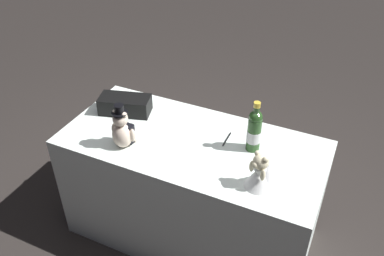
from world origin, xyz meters
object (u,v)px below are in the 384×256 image
object	(u,v)px
gift_case_black	(125,105)
teddy_bear_bride	(262,171)
champagne_bottle	(254,130)
signing_pen	(227,140)
teddy_bear_groom	(123,130)

from	to	relation	value
gift_case_black	teddy_bear_bride	bearing A→B (deg)	164.01
champagne_bottle	signing_pen	world-z (taller)	champagne_bottle
champagne_bottle	gift_case_black	xyz separation A→B (m)	(0.88, -0.02, -0.08)
teddy_bear_groom	signing_pen	bearing A→B (deg)	-150.54
teddy_bear_bride	champagne_bottle	size ratio (longest dim) A/B	0.67
teddy_bear_groom	signing_pen	xyz separation A→B (m)	(-0.53, -0.30, -0.10)
teddy_bear_bride	signing_pen	distance (m)	0.42
champagne_bottle	signing_pen	bearing A→B (deg)	-4.36
signing_pen	gift_case_black	bearing A→B (deg)	-0.52
teddy_bear_groom	signing_pen	size ratio (longest dim) A/B	1.99
champagne_bottle	gift_case_black	distance (m)	0.89
teddy_bear_bride	champagne_bottle	bearing A→B (deg)	-64.29
teddy_bear_groom	champagne_bottle	bearing A→B (deg)	-157.62
gift_case_black	champagne_bottle	bearing A→B (deg)	178.75
teddy_bear_groom	teddy_bear_bride	world-z (taller)	teddy_bear_groom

